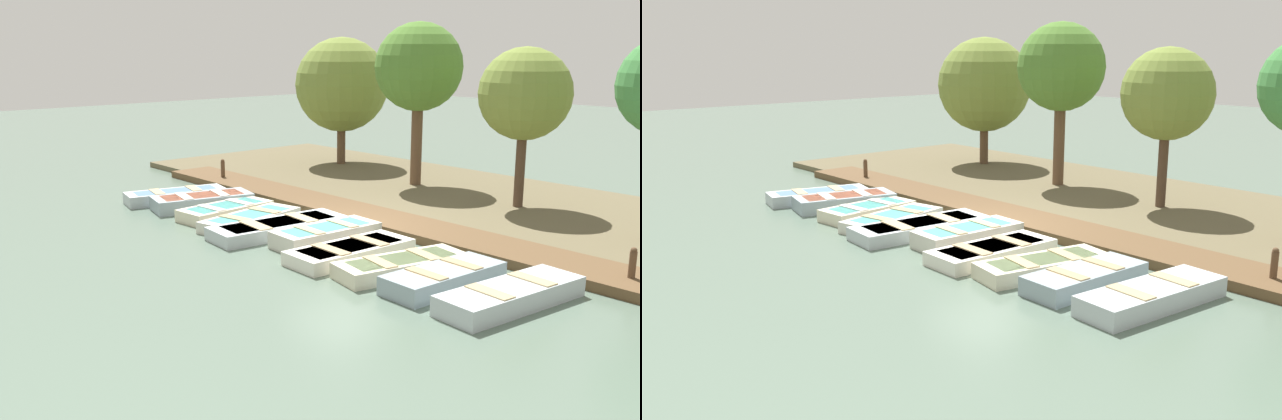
# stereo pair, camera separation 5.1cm
# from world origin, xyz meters

# --- Properties ---
(ground_plane) EXTENTS (80.00, 80.00, 0.00)m
(ground_plane) POSITION_xyz_m (0.00, 0.00, 0.00)
(ground_plane) COLOR #566B5B
(shore_bank) EXTENTS (8.00, 24.00, 0.19)m
(shore_bank) POSITION_xyz_m (-5.00, 0.00, 0.10)
(shore_bank) COLOR brown
(shore_bank) RESTS_ON ground_plane
(dock_walkway) EXTENTS (1.57, 19.04, 0.22)m
(dock_walkway) POSITION_xyz_m (-1.31, 0.00, 0.11)
(dock_walkway) COLOR brown
(dock_walkway) RESTS_ON ground_plane
(rowboat_0) EXTENTS (3.10, 1.62, 0.37)m
(rowboat_0) POSITION_xyz_m (1.38, -5.90, 0.18)
(rowboat_0) COLOR #B2BCC1
(rowboat_0) RESTS_ON ground_plane
(rowboat_1) EXTENTS (3.01, 1.78, 0.42)m
(rowboat_1) POSITION_xyz_m (1.25, -4.61, 0.21)
(rowboat_1) COLOR #8C9EA8
(rowboat_1) RESTS_ON ground_plane
(rowboat_2) EXTENTS (2.70, 1.33, 0.36)m
(rowboat_2) POSITION_xyz_m (1.35, -3.26, 0.18)
(rowboat_2) COLOR beige
(rowboat_2) RESTS_ON ground_plane
(rowboat_3) EXTENTS (3.03, 1.61, 0.33)m
(rowboat_3) POSITION_xyz_m (1.39, -2.03, 0.16)
(rowboat_3) COLOR beige
(rowboat_3) RESTS_ON ground_plane
(rowboat_4) EXTENTS (3.64, 1.51, 0.35)m
(rowboat_4) POSITION_xyz_m (1.37, -0.85, 0.17)
(rowboat_4) COLOR #B2BCC1
(rowboat_4) RESTS_ON ground_plane
(rowboat_5) EXTENTS (2.71, 1.17, 0.43)m
(rowboat_5) POSITION_xyz_m (1.04, 0.56, 0.22)
(rowboat_5) COLOR beige
(rowboat_5) RESTS_ON ground_plane
(rowboat_6) EXTENTS (3.02, 1.25, 0.34)m
(rowboat_6) POSITION_xyz_m (1.46, 1.84, 0.16)
(rowboat_6) COLOR silver
(rowboat_6) RESTS_ON ground_plane
(rowboat_7) EXTENTS (3.04, 1.57, 0.35)m
(rowboat_7) POSITION_xyz_m (1.37, 3.31, 0.17)
(rowboat_7) COLOR beige
(rowboat_7) RESTS_ON ground_plane
(rowboat_8) EXTENTS (2.70, 1.10, 0.41)m
(rowboat_8) POSITION_xyz_m (1.40, 4.43, 0.20)
(rowboat_8) COLOR #8C9EA8
(rowboat_8) RESTS_ON ground_plane
(rowboat_9) EXTENTS (3.18, 1.26, 0.41)m
(rowboat_9) POSITION_xyz_m (1.27, 5.88, 0.20)
(rowboat_9) COLOR #B2BCC1
(rowboat_9) RESTS_ON ground_plane
(mooring_post_near) EXTENTS (0.14, 0.14, 0.84)m
(mooring_post_near) POSITION_xyz_m (-1.30, -7.37, 0.42)
(mooring_post_near) COLOR brown
(mooring_post_near) RESTS_ON ground_plane
(mooring_post_far) EXTENTS (0.14, 0.14, 0.84)m
(mooring_post_far) POSITION_xyz_m (-1.30, 6.87, 0.42)
(mooring_post_far) COLOR brown
(mooring_post_far) RESTS_ON ground_plane
(park_tree_far_left) EXTENTS (3.48, 3.48, 4.90)m
(park_tree_far_left) POSITION_xyz_m (-6.36, -6.92, 3.15)
(park_tree_far_left) COLOR brown
(park_tree_far_left) RESTS_ON ground_plane
(park_tree_left) EXTENTS (2.78, 2.78, 5.34)m
(park_tree_left) POSITION_xyz_m (-5.37, -2.29, 3.91)
(park_tree_left) COLOR brown
(park_tree_left) RESTS_ON ground_plane
(park_tree_center) EXTENTS (2.53, 2.53, 4.59)m
(park_tree_center) POSITION_xyz_m (-5.11, 1.76, 3.31)
(park_tree_center) COLOR #4C3828
(park_tree_center) RESTS_ON ground_plane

